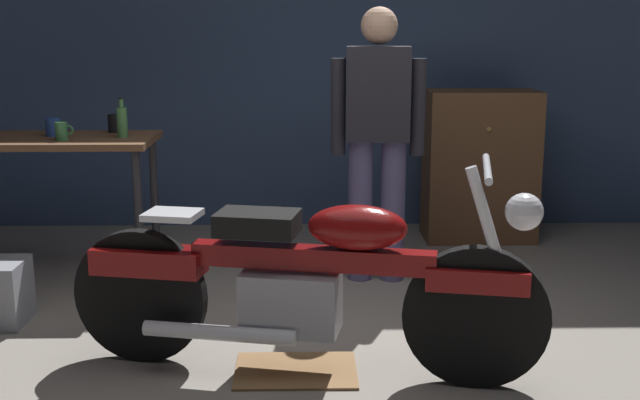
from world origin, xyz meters
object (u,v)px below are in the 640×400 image
at_px(mug_blue_enamel, 53,127).
at_px(mug_green_speckled, 62,131).
at_px(person_standing, 378,133).
at_px(wooden_dresser, 480,166).
at_px(bottle, 122,121).
at_px(motorcycle, 305,279).
at_px(mug_black_matte, 115,123).

distance_m(mug_blue_enamel, mug_green_speckled, 0.21).
xyz_separation_m(person_standing, wooden_dresser, (0.85, 0.96, -0.38)).
distance_m(wooden_dresser, bottle, 2.61).
height_order(motorcycle, wooden_dresser, wooden_dresser).
relative_size(mug_black_matte, mug_blue_enamel, 0.93).
bearing_deg(person_standing, mug_blue_enamel, 2.22).
bearing_deg(bottle, wooden_dresser, 21.58).
bearing_deg(mug_green_speckled, bottle, 20.82).
distance_m(person_standing, bottle, 1.54).
distance_m(person_standing, mug_black_matte, 1.66).
xyz_separation_m(mug_black_matte, mug_blue_enamel, (-0.33, -0.17, -0.00)).
bearing_deg(mug_blue_enamel, mug_green_speckled, -60.24).
distance_m(mug_black_matte, bottle, 0.25).
bearing_deg(mug_black_matte, mug_blue_enamel, -153.25).
relative_size(person_standing, wooden_dresser, 1.52).
bearing_deg(person_standing, wooden_dresser, -127.04).
bearing_deg(mug_blue_enamel, bottle, -7.80).
bearing_deg(person_standing, bottle, 3.80).
bearing_deg(bottle, motorcycle, -51.86).
distance_m(mug_black_matte, mug_green_speckled, 0.42).
bearing_deg(mug_blue_enamel, person_standing, -2.17).
xyz_separation_m(person_standing, mug_black_matte, (-1.64, 0.24, 0.03)).
xyz_separation_m(mug_black_matte, mug_green_speckled, (-0.23, -0.35, -0.00)).
height_order(wooden_dresser, mug_green_speckled, wooden_dresser).
xyz_separation_m(motorcycle, person_standing, (0.45, 1.38, 0.48)).
xyz_separation_m(mug_blue_enamel, mug_green_speckled, (0.10, -0.18, 0.00)).
xyz_separation_m(motorcycle, mug_green_speckled, (-1.42, 1.27, 0.51)).
xyz_separation_m(wooden_dresser, mug_black_matte, (-2.49, -0.72, 0.41)).
relative_size(wooden_dresser, bottle, 4.56).
height_order(motorcycle, mug_black_matte, mug_black_matte).
distance_m(motorcycle, mug_green_speckled, 1.97).
bearing_deg(person_standing, motorcycle, 76.46).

